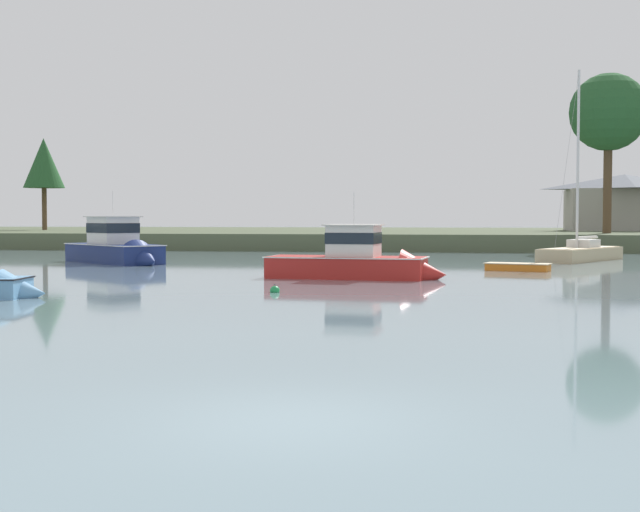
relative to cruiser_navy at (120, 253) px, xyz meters
name	(u,v)px	position (x,y,z in m)	size (l,w,h in m)	color
ground_plane	(292,420)	(18.05, -39.30, -0.65)	(484.38, 484.38, 0.00)	gray
far_shore_bank	(433,237)	(18.05, 41.75, 0.06)	(217.97, 44.63, 1.42)	#4C563D
cruiser_navy	(120,253)	(0.00, 0.00, 0.00)	(8.54, 7.82, 5.44)	navy
cruiser_red	(364,267)	(16.19, -10.82, -0.11)	(8.57, 3.43, 4.96)	#B2231E
sailboat_sand	(581,257)	(28.43, 7.36, -0.39)	(6.37, 8.59, 12.78)	tan
dinghy_orange	(518,268)	(23.66, -3.81, -0.51)	(3.63, 2.28, 0.56)	orange
mooring_buoy_green	(275,291)	(13.57, -18.73, -0.58)	(0.37, 0.37, 0.42)	#1E8C47
shore_tree_left	(609,113)	(33.38, 27.72, 11.13)	(6.68, 6.68, 13.79)	brown
shore_tree_inland_a	(44,164)	(-23.02, 37.09, 7.85)	(4.32, 4.32, 9.78)	brown
cottage_near_water	(624,202)	(37.26, 41.06, 3.71)	(11.95, 7.98, 5.69)	#9E998E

